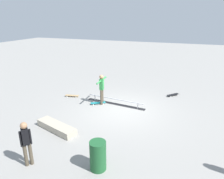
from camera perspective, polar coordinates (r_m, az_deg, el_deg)
The scene contains 9 objects.
ground_plane at distance 10.44m, azimuth 2.80°, elevation -5.74°, with size 60.00×60.00×0.00m, color gray.
grind_rail at distance 11.08m, azimuth 0.92°, elevation -3.41°, with size 3.35×0.57×0.31m.
skate_ledge at distance 8.95m, azimuth -15.13°, elevation -10.03°, with size 1.95×0.52×0.28m, color #B2A893.
skater_main at distance 10.82m, azimuth -2.88°, elevation 0.61°, with size 0.22×1.31×1.63m.
skateboard_main at distance 11.13m, azimuth -3.89°, elevation -3.69°, with size 0.77×0.62×0.09m.
bystander_black_shirt at distance 6.98m, azimuth -22.72°, elevation -13.18°, with size 0.27×0.30×1.51m.
loose_skateboard_black at distance 12.77m, azimuth 16.54°, elevation -1.38°, with size 0.69×0.72×0.09m.
loose_skateboard_natural at distance 12.33m, azimuth -11.04°, elevation -1.65°, with size 0.82×0.37×0.09m.
trash_bin at distance 6.55m, azimuth -3.92°, elevation -17.82°, with size 0.51×0.51×0.96m, color #1E592D.
Camera 1 is at (-2.88, 8.99, 4.45)m, focal length 32.97 mm.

